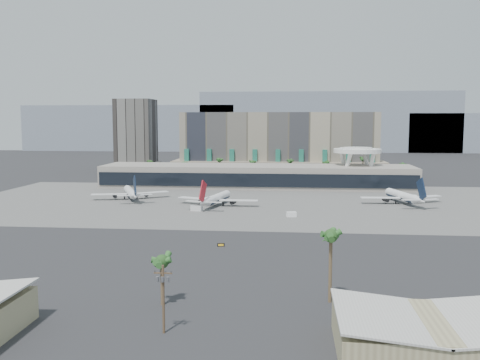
# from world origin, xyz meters

# --- Properties ---
(ground) EXTENTS (900.00, 900.00, 0.00)m
(ground) POSITION_xyz_m (0.00, 0.00, 0.00)
(ground) COLOR #232326
(ground) RESTS_ON ground
(apron_pad) EXTENTS (260.00, 130.00, 0.06)m
(apron_pad) POSITION_xyz_m (0.00, 55.00, 0.03)
(apron_pad) COLOR #5B5B59
(apron_pad) RESTS_ON ground
(mountain_ridge) EXTENTS (680.00, 60.00, 70.00)m
(mountain_ridge) POSITION_xyz_m (27.88, 470.00, 29.89)
(mountain_ridge) COLOR gray
(mountain_ridge) RESTS_ON ground
(hotel) EXTENTS (140.00, 30.00, 42.00)m
(hotel) POSITION_xyz_m (10.00, 174.41, 16.81)
(hotel) COLOR tan
(hotel) RESTS_ON ground
(office_tower) EXTENTS (30.00, 30.00, 52.00)m
(office_tower) POSITION_xyz_m (-95.00, 200.00, 22.94)
(office_tower) COLOR black
(office_tower) RESTS_ON ground
(terminal) EXTENTS (170.00, 32.50, 14.50)m
(terminal) POSITION_xyz_m (0.00, 109.84, 6.52)
(terminal) COLOR #A8A093
(terminal) RESTS_ON ground
(saucer_structure) EXTENTS (26.00, 26.00, 21.89)m
(saucer_structure) POSITION_xyz_m (55.00, 116.00, 18.45)
(saucer_structure) COLOR white
(saucer_structure) RESTS_ON ground
(palm_row) EXTENTS (157.80, 2.80, 13.10)m
(palm_row) POSITION_xyz_m (7.00, 145.00, 10.50)
(palm_row) COLOR brown
(palm_row) RESTS_ON ground
(hangar_right) EXTENTS (30.55, 20.60, 6.89)m
(hangar_right) POSITION_xyz_m (42.00, -100.00, 2.95)
(hangar_right) COLOR #9B8F67
(hangar_right) RESTS_ON ground
(utility_pole) EXTENTS (3.20, 0.85, 12.00)m
(utility_pole) POSITION_xyz_m (-2.00, -96.09, 7.14)
(utility_pole) COLOR #4C3826
(utility_pole) RESTS_ON ground
(airliner_left) EXTENTS (33.80, 34.80, 12.84)m
(airliner_left) POSITION_xyz_m (-55.31, 57.30, 3.24)
(airliner_left) COLOR white
(airliner_left) RESTS_ON ground
(airliner_centre) EXTENTS (35.63, 37.05, 12.93)m
(airliner_centre) POSITION_xyz_m (-12.87, 42.35, 3.26)
(airliner_centre) COLOR white
(airliner_centre) RESTS_ON ground
(airliner_right) EXTENTS (36.72, 38.11, 13.42)m
(airliner_right) POSITION_xyz_m (68.25, 56.26, 3.38)
(airliner_right) COLOR white
(airliner_right) RESTS_ON ground
(service_vehicle_a) EXTENTS (5.00, 3.23, 2.25)m
(service_vehicle_a) POSITION_xyz_m (-18.93, 28.39, 1.13)
(service_vehicle_a) COLOR silver
(service_vehicle_a) RESTS_ON ground
(service_vehicle_b) EXTENTS (4.09, 2.95, 1.90)m
(service_vehicle_b) POSITION_xyz_m (19.42, 18.81, 0.95)
(service_vehicle_b) COLOR white
(service_vehicle_b) RESTS_ON ground
(taxiway_sign) EXTENTS (2.13, 0.67, 0.96)m
(taxiway_sign) POSITION_xyz_m (-0.80, -31.82, 0.48)
(taxiway_sign) COLOR black
(taxiway_sign) RESTS_ON ground
(near_palm_a) EXTENTS (6.00, 6.00, 10.23)m
(near_palm_a) POSITION_xyz_m (-5.66, -82.13, 7.43)
(near_palm_a) COLOR brown
(near_palm_a) RESTS_ON ground
(near_palm_b) EXTENTS (6.00, 6.00, 15.05)m
(near_palm_b) POSITION_xyz_m (27.53, -77.20, 12.14)
(near_palm_b) COLOR brown
(near_palm_b) RESTS_ON ground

